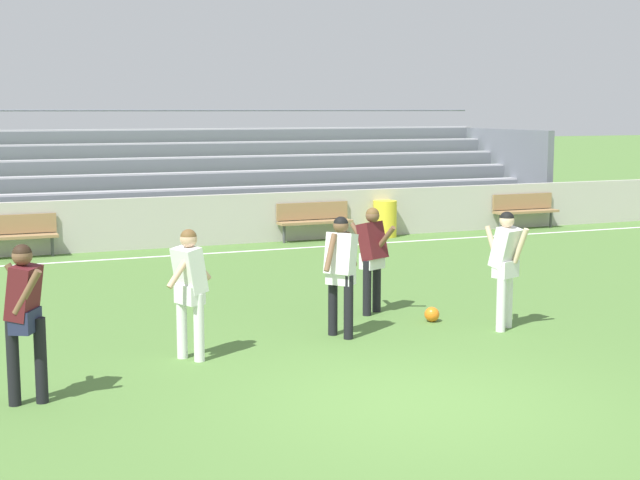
% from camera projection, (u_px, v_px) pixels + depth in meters
% --- Properties ---
extents(ground_plane, '(160.00, 160.00, 0.00)m').
position_uv_depth(ground_plane, '(413.00, 402.00, 9.78)').
color(ground_plane, '#517A38').
extents(field_line_sideline, '(44.00, 0.12, 0.01)m').
position_uv_depth(field_line_sideline, '(175.00, 255.00, 19.60)').
color(field_line_sideline, white).
rests_on(field_line_sideline, ground).
extents(sideline_wall, '(48.00, 0.16, 1.15)m').
position_uv_depth(sideline_wall, '(162.00, 222.00, 20.62)').
color(sideline_wall, '#BCB7AD').
rests_on(sideline_wall, ground).
extents(bleacher_stand, '(21.07, 4.79, 3.09)m').
position_uv_depth(bleacher_stand, '(155.00, 179.00, 23.47)').
color(bleacher_stand, '#B2B2B7').
rests_on(bleacher_stand, ground).
extents(bench_near_wall_gap, '(1.80, 0.40, 0.90)m').
position_uv_depth(bench_near_wall_gap, '(314.00, 218.00, 21.75)').
color(bench_near_wall_gap, '#99754C').
rests_on(bench_near_wall_gap, ground).
extents(bench_far_left, '(1.80, 0.40, 0.90)m').
position_uv_depth(bench_far_left, '(525.00, 208.00, 23.97)').
color(bench_far_left, '#99754C').
rests_on(bench_far_left, ground).
extents(bench_far_right, '(1.80, 0.40, 0.90)m').
position_uv_depth(bench_far_right, '(13.00, 232.00, 19.21)').
color(bench_far_right, '#99754C').
rests_on(bench_far_right, ground).
extents(trash_bin, '(0.58, 0.58, 0.89)m').
position_uv_depth(trash_bin, '(385.00, 219.00, 22.42)').
color(trash_bin, yellow).
rests_on(trash_bin, ground).
extents(player_white_overlapping, '(0.48, 0.56, 1.68)m').
position_uv_depth(player_white_overlapping, '(506.00, 260.00, 12.90)').
color(player_white_overlapping, white).
rests_on(player_white_overlapping, ground).
extents(player_dark_trailing_run, '(0.49, 0.72, 1.62)m').
position_uv_depth(player_dark_trailing_run, '(372.00, 251.00, 13.91)').
color(player_dark_trailing_run, black).
rests_on(player_dark_trailing_run, ground).
extents(player_dark_pressing_high, '(0.45, 0.62, 1.71)m').
position_uv_depth(player_dark_pressing_high, '(25.00, 309.00, 9.59)').
color(player_dark_pressing_high, black).
rests_on(player_dark_pressing_high, ground).
extents(player_white_deep_cover, '(0.68, 0.49, 1.64)m').
position_uv_depth(player_white_deep_cover, '(189.00, 283.00, 11.33)').
color(player_white_deep_cover, white).
rests_on(player_white_deep_cover, ground).
extents(player_white_dropping_back, '(0.65, 0.49, 1.66)m').
position_uv_depth(player_white_dropping_back, '(341.00, 266.00, 12.46)').
color(player_white_dropping_back, black).
rests_on(player_white_dropping_back, ground).
extents(soccer_ball, '(0.22, 0.22, 0.22)m').
position_uv_depth(soccer_ball, '(432.00, 314.00, 13.49)').
color(soccer_ball, orange).
rests_on(soccer_ball, ground).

